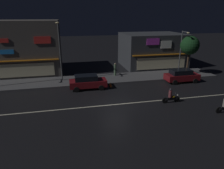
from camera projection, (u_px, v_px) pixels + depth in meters
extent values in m
plane|color=black|center=(115.00, 105.00, 19.78)|extent=(140.00, 140.00, 0.00)
cube|color=beige|center=(115.00, 104.00, 19.77)|extent=(30.88, 0.16, 0.01)
cube|color=#4C4C4F|center=(101.00, 79.00, 27.48)|extent=(32.50, 4.36, 0.14)
cube|color=#383A3F|center=(152.00, 50.00, 34.23)|extent=(9.83, 7.70, 5.41)
cube|color=orange|center=(162.00, 55.00, 30.60)|extent=(9.34, 0.24, 0.12)
cube|color=white|center=(166.00, 45.00, 30.28)|extent=(1.72, 0.08, 1.12)
cube|color=#D83FD8|center=(153.00, 42.00, 29.69)|extent=(1.97, 0.08, 0.93)
cube|color=beige|center=(161.00, 63.00, 31.07)|extent=(7.87, 0.06, 1.80)
cube|color=#56514C|center=(29.00, 47.00, 29.94)|extent=(9.05, 7.81, 7.60)
cube|color=orange|center=(25.00, 61.00, 26.61)|extent=(8.60, 0.24, 0.12)
cube|color=#268CF2|center=(7.00, 52.00, 25.87)|extent=(1.65, 0.08, 0.56)
cube|color=red|center=(42.00, 40.00, 26.33)|extent=(2.09, 0.08, 0.91)
cube|color=red|center=(4.00, 41.00, 25.38)|extent=(1.08, 0.08, 0.54)
cube|color=beige|center=(26.00, 70.00, 27.09)|extent=(7.24, 0.06, 1.80)
cylinder|color=#47494C|center=(60.00, 52.00, 25.59)|extent=(0.16, 0.16, 7.47)
cube|color=#47494C|center=(57.00, 22.00, 23.77)|extent=(0.10, 1.40, 0.10)
ellipsoid|color=#F9E099|center=(57.00, 23.00, 23.15)|extent=(0.44, 0.32, 0.20)
cylinder|color=#47494C|center=(180.00, 53.00, 28.70)|extent=(0.16, 0.16, 6.09)
cube|color=#47494C|center=(185.00, 32.00, 27.10)|extent=(0.10, 1.40, 0.10)
ellipsoid|color=#F9E099|center=(188.00, 33.00, 26.48)|extent=(0.44, 0.32, 0.20)
cylinder|color=#4C664C|center=(115.00, 70.00, 28.64)|extent=(0.34, 0.34, 1.57)
sphere|color=tan|center=(115.00, 64.00, 28.35)|extent=(0.22, 0.22, 0.22)
cylinder|color=#473323|center=(188.00, 64.00, 29.01)|extent=(0.24, 0.24, 3.11)
sphere|color=#143819|center=(190.00, 45.00, 28.16)|extent=(2.60, 2.60, 2.60)
cube|color=maroon|center=(182.00, 77.00, 26.27)|extent=(4.30, 1.78, 0.76)
cube|color=black|center=(181.00, 72.00, 26.01)|extent=(2.58, 1.57, 0.60)
cube|color=#F9F2CC|center=(194.00, 74.00, 27.23)|extent=(0.08, 0.20, 0.12)
cube|color=#F9F2CC|center=(199.00, 76.00, 26.11)|extent=(0.08, 0.20, 0.12)
cylinder|color=black|center=(187.00, 77.00, 27.51)|extent=(0.62, 0.20, 0.62)
cylinder|color=black|center=(195.00, 81.00, 25.86)|extent=(0.62, 0.20, 0.62)
cylinder|color=black|center=(168.00, 78.00, 26.93)|extent=(0.62, 0.20, 0.62)
cylinder|color=black|center=(175.00, 82.00, 25.28)|extent=(0.62, 0.20, 0.62)
cube|color=maroon|center=(88.00, 83.00, 23.83)|extent=(4.30, 1.78, 0.76)
cube|color=black|center=(86.00, 78.00, 23.57)|extent=(2.58, 1.57, 0.60)
cube|color=#F9F2CC|center=(105.00, 80.00, 24.79)|extent=(0.08, 0.20, 0.12)
cube|color=#F9F2CC|center=(107.00, 83.00, 23.67)|extent=(0.08, 0.20, 0.12)
cylinder|color=black|center=(99.00, 83.00, 25.07)|extent=(0.62, 0.20, 0.62)
cylinder|color=black|center=(101.00, 88.00, 23.42)|extent=(0.62, 0.20, 0.62)
cylinder|color=black|center=(76.00, 85.00, 24.49)|extent=(0.62, 0.20, 0.62)
cylinder|color=black|center=(76.00, 90.00, 22.84)|extent=(0.62, 0.20, 0.62)
cylinder|color=black|center=(177.00, 99.00, 20.25)|extent=(0.60, 0.08, 0.60)
cylinder|color=black|center=(165.00, 100.00, 19.98)|extent=(0.60, 0.10, 0.60)
cube|color=black|center=(171.00, 99.00, 20.08)|extent=(1.30, 0.14, 0.20)
ellipsoid|color=gold|center=(173.00, 97.00, 20.05)|extent=(0.44, 0.26, 0.24)
cube|color=black|center=(169.00, 98.00, 19.99)|extent=(0.56, 0.22, 0.10)
cylinder|color=slate|center=(177.00, 94.00, 20.06)|extent=(0.03, 0.60, 0.03)
sphere|color=white|center=(178.00, 95.00, 20.11)|extent=(0.14, 0.14, 0.14)
cylinder|color=brown|center=(170.00, 94.00, 19.87)|extent=(0.32, 0.32, 0.70)
sphere|color=#333338|center=(171.00, 89.00, 19.72)|extent=(0.22, 0.22, 0.22)
cylinder|color=black|center=(219.00, 110.00, 17.95)|extent=(0.60, 0.10, 0.60)
cube|color=black|center=(224.00, 107.00, 17.96)|extent=(0.56, 0.22, 0.10)
cone|color=orange|center=(111.00, 85.00, 24.63)|extent=(0.36, 0.36, 0.55)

